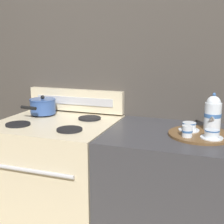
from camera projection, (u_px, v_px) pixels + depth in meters
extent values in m
cube|color=#423D38|center=(127.00, 87.00, 2.21)|extent=(6.00, 0.05, 2.20)
cube|color=beige|center=(58.00, 185.00, 2.15)|extent=(0.76, 0.67, 0.89)
cylinder|color=silver|center=(26.00, 170.00, 1.77)|extent=(0.61, 0.02, 0.02)
cylinder|color=black|center=(43.00, 114.00, 2.25)|extent=(0.15, 0.15, 0.01)
cylinder|color=black|center=(90.00, 118.00, 2.13)|extent=(0.15, 0.15, 0.01)
cylinder|color=black|center=(18.00, 124.00, 1.97)|extent=(0.15, 0.15, 0.01)
cylinder|color=black|center=(70.00, 130.00, 1.85)|extent=(0.15, 0.15, 0.01)
cube|color=beige|center=(76.00, 100.00, 2.31)|extent=(0.74, 0.05, 0.16)
cube|color=#B7B7BC|center=(74.00, 101.00, 2.29)|extent=(0.61, 0.01, 0.06)
cube|color=#38383D|center=(170.00, 204.00, 1.90)|extent=(0.76, 0.67, 0.89)
cylinder|color=#335193|center=(43.00, 107.00, 2.23)|extent=(0.18, 0.18, 0.10)
cylinder|color=#335193|center=(43.00, 100.00, 2.22)|extent=(0.19, 0.19, 0.01)
sphere|color=black|center=(42.00, 97.00, 2.22)|extent=(0.03, 0.03, 0.03)
cylinder|color=black|center=(29.00, 108.00, 2.10)|extent=(0.12, 0.04, 0.02)
cylinder|color=brown|center=(200.00, 135.00, 1.74)|extent=(0.36, 0.36, 0.01)
cylinder|color=silver|center=(213.00, 116.00, 1.80)|extent=(0.10, 0.10, 0.16)
cylinder|color=#38609E|center=(213.00, 115.00, 1.80)|extent=(0.10, 0.10, 0.02)
sphere|color=silver|center=(214.00, 103.00, 1.78)|extent=(0.08, 0.08, 0.08)
sphere|color=#38609E|center=(214.00, 94.00, 1.77)|extent=(0.02, 0.02, 0.02)
cone|color=silver|center=(212.00, 118.00, 1.74)|extent=(0.03, 0.07, 0.06)
cylinder|color=silver|center=(189.00, 130.00, 1.80)|extent=(0.12, 0.12, 0.01)
cylinder|color=silver|center=(189.00, 126.00, 1.80)|extent=(0.08, 0.08, 0.04)
cylinder|color=#38609E|center=(189.00, 123.00, 1.79)|extent=(0.08, 0.08, 0.01)
cylinder|color=silver|center=(212.00, 138.00, 1.66)|extent=(0.12, 0.12, 0.01)
cylinder|color=silver|center=(212.00, 133.00, 1.65)|extent=(0.08, 0.08, 0.04)
cylinder|color=#38609E|center=(212.00, 130.00, 1.65)|extent=(0.08, 0.08, 0.01)
cylinder|color=silver|center=(187.00, 131.00, 1.68)|extent=(0.06, 0.06, 0.06)
cylinder|color=#38609E|center=(187.00, 131.00, 1.68)|extent=(0.06, 0.06, 0.01)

